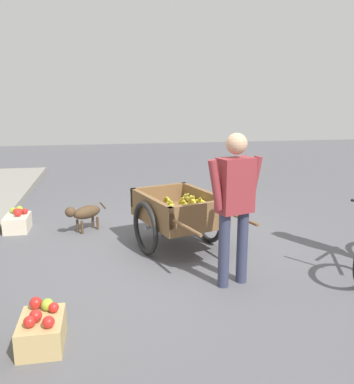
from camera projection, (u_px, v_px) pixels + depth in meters
ground_plane at (176, 256)px, 4.79m from camera, size 24.00×24.00×0.00m
fruit_cart at (179, 214)px, 4.96m from camera, size 1.80×1.23×0.74m
vendor_person at (235, 197)px, 3.88m from camera, size 0.29×0.58×1.51m
dog at (85, 213)px, 5.61m from camera, size 0.46×0.55×0.40m
apple_crate at (42, 329)px, 3.05m from camera, size 0.44×0.32×0.32m
mixed_fruit_crate at (18, 221)px, 5.69m from camera, size 0.44×0.32×0.32m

